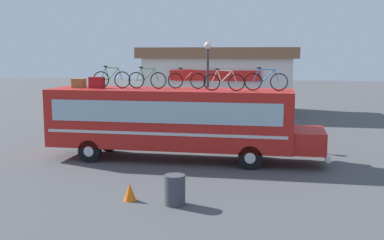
{
  "coord_description": "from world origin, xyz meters",
  "views": [
    {
      "loc": [
        4.52,
        -19.01,
        4.51
      ],
      "look_at": [
        0.95,
        0.0,
        1.72
      ],
      "focal_mm": 43.69,
      "sensor_mm": 36.0,
      "label": 1
    }
  ],
  "objects_px": {
    "luggage_bag_2": "(97,83)",
    "street_lamp": "(208,79)",
    "rooftop_bicycle_1": "(112,79)",
    "rooftop_bicycle_2": "(147,79)",
    "rooftop_bicycle_5": "(266,81)",
    "trash_bin": "(175,190)",
    "rooftop_bicycle_3": "(187,80)",
    "bus": "(175,119)",
    "rooftop_bicycle_4": "(224,81)",
    "traffic_cone": "(130,192)",
    "luggage_bag_1": "(79,83)"
  },
  "relations": [
    {
      "from": "bus",
      "to": "rooftop_bicycle_3",
      "type": "height_order",
      "value": "rooftop_bicycle_3"
    },
    {
      "from": "rooftop_bicycle_2",
      "to": "bus",
      "type": "bearing_deg",
      "value": -7.38
    },
    {
      "from": "rooftop_bicycle_2",
      "to": "rooftop_bicycle_5",
      "type": "height_order",
      "value": "rooftop_bicycle_5"
    },
    {
      "from": "luggage_bag_2",
      "to": "rooftop_bicycle_1",
      "type": "xyz_separation_m",
      "value": [
        0.62,
        0.13,
        0.16
      ]
    },
    {
      "from": "bus",
      "to": "rooftop_bicycle_2",
      "type": "bearing_deg",
      "value": 172.62
    },
    {
      "from": "luggage_bag_2",
      "to": "street_lamp",
      "type": "distance_m",
      "value": 6.02
    },
    {
      "from": "bus",
      "to": "rooftop_bicycle_4",
      "type": "distance_m",
      "value": 2.69
    },
    {
      "from": "street_lamp",
      "to": "luggage_bag_1",
      "type": "bearing_deg",
      "value": -140.4
    },
    {
      "from": "rooftop_bicycle_1",
      "to": "rooftop_bicycle_5",
      "type": "bearing_deg",
      "value": -1.41
    },
    {
      "from": "rooftop_bicycle_3",
      "to": "trash_bin",
      "type": "distance_m",
      "value": 6.98
    },
    {
      "from": "bus",
      "to": "rooftop_bicycle_3",
      "type": "distance_m",
      "value": 1.73
    },
    {
      "from": "bus",
      "to": "rooftop_bicycle_4",
      "type": "height_order",
      "value": "rooftop_bicycle_4"
    },
    {
      "from": "bus",
      "to": "street_lamp",
      "type": "bearing_deg",
      "value": 80.68
    },
    {
      "from": "luggage_bag_1",
      "to": "rooftop_bicycle_2",
      "type": "relative_size",
      "value": 0.32
    },
    {
      "from": "bus",
      "to": "rooftop_bicycle_1",
      "type": "distance_m",
      "value": 3.28
    },
    {
      "from": "luggage_bag_2",
      "to": "rooftop_bicycle_3",
      "type": "xyz_separation_m",
      "value": [
        3.85,
        0.44,
        0.13
      ]
    },
    {
      "from": "traffic_cone",
      "to": "rooftop_bicycle_3",
      "type": "bearing_deg",
      "value": 84.87
    },
    {
      "from": "rooftop_bicycle_3",
      "to": "street_lamp",
      "type": "xyz_separation_m",
      "value": [
        0.31,
        3.91,
        -0.15
      ]
    },
    {
      "from": "luggage_bag_2",
      "to": "trash_bin",
      "type": "relative_size",
      "value": 0.68
    },
    {
      "from": "rooftop_bicycle_5",
      "to": "street_lamp",
      "type": "xyz_separation_m",
      "value": [
        -3.03,
        4.37,
        -0.17
      ]
    },
    {
      "from": "luggage_bag_2",
      "to": "street_lamp",
      "type": "relative_size",
      "value": 0.12
    },
    {
      "from": "rooftop_bicycle_3",
      "to": "trash_bin",
      "type": "height_order",
      "value": "rooftop_bicycle_3"
    },
    {
      "from": "luggage_bag_1",
      "to": "rooftop_bicycle_2",
      "type": "xyz_separation_m",
      "value": [
        3.1,
        0.01,
        0.19
      ]
    },
    {
      "from": "luggage_bag_2",
      "to": "rooftop_bicycle_3",
      "type": "height_order",
      "value": "rooftop_bicycle_3"
    },
    {
      "from": "rooftop_bicycle_1",
      "to": "rooftop_bicycle_2",
      "type": "xyz_separation_m",
      "value": [
        1.58,
        0.04,
        -0.01
      ]
    },
    {
      "from": "rooftop_bicycle_4",
      "to": "trash_bin",
      "type": "height_order",
      "value": "rooftop_bicycle_4"
    },
    {
      "from": "rooftop_bicycle_2",
      "to": "trash_bin",
      "type": "height_order",
      "value": "rooftop_bicycle_2"
    },
    {
      "from": "bus",
      "to": "trash_bin",
      "type": "bearing_deg",
      "value": -77.49
    },
    {
      "from": "rooftop_bicycle_2",
      "to": "traffic_cone",
      "type": "xyz_separation_m",
      "value": [
        1.1,
        -5.88,
        -3.12
      ]
    },
    {
      "from": "luggage_bag_1",
      "to": "traffic_cone",
      "type": "height_order",
      "value": "luggage_bag_1"
    },
    {
      "from": "luggage_bag_2",
      "to": "luggage_bag_1",
      "type": "bearing_deg",
      "value": 169.85
    },
    {
      "from": "rooftop_bicycle_1",
      "to": "rooftop_bicycle_4",
      "type": "relative_size",
      "value": 1.01
    },
    {
      "from": "luggage_bag_1",
      "to": "rooftop_bicycle_3",
      "type": "relative_size",
      "value": 0.32
    },
    {
      "from": "rooftop_bicycle_4",
      "to": "luggage_bag_2",
      "type": "bearing_deg",
      "value": 175.7
    },
    {
      "from": "rooftop_bicycle_5",
      "to": "street_lamp",
      "type": "relative_size",
      "value": 0.34
    },
    {
      "from": "luggage_bag_1",
      "to": "rooftop_bicycle_5",
      "type": "relative_size",
      "value": 0.3
    },
    {
      "from": "rooftop_bicycle_3",
      "to": "rooftop_bicycle_4",
      "type": "relative_size",
      "value": 0.98
    },
    {
      "from": "rooftop_bicycle_3",
      "to": "rooftop_bicycle_5",
      "type": "bearing_deg",
      "value": -7.97
    },
    {
      "from": "rooftop_bicycle_4",
      "to": "rooftop_bicycle_5",
      "type": "relative_size",
      "value": 0.96
    },
    {
      "from": "rooftop_bicycle_3",
      "to": "rooftop_bicycle_5",
      "type": "relative_size",
      "value": 0.94
    },
    {
      "from": "luggage_bag_2",
      "to": "street_lamp",
      "type": "height_order",
      "value": "street_lamp"
    },
    {
      "from": "rooftop_bicycle_4",
      "to": "trash_bin",
      "type": "xyz_separation_m",
      "value": [
        -0.8,
        -5.42,
        -2.92
      ]
    },
    {
      "from": "rooftop_bicycle_3",
      "to": "rooftop_bicycle_5",
      "type": "distance_m",
      "value": 3.37
    },
    {
      "from": "luggage_bag_2",
      "to": "rooftop_bicycle_4",
      "type": "distance_m",
      "value": 5.57
    },
    {
      "from": "bus",
      "to": "street_lamp",
      "type": "relative_size",
      "value": 2.29
    },
    {
      "from": "rooftop_bicycle_2",
      "to": "rooftop_bicycle_3",
      "type": "height_order",
      "value": "rooftop_bicycle_2"
    },
    {
      "from": "rooftop_bicycle_5",
      "to": "street_lamp",
      "type": "height_order",
      "value": "street_lamp"
    },
    {
      "from": "rooftop_bicycle_3",
      "to": "rooftop_bicycle_4",
      "type": "height_order",
      "value": "rooftop_bicycle_4"
    },
    {
      "from": "rooftop_bicycle_5",
      "to": "traffic_cone",
      "type": "height_order",
      "value": "rooftop_bicycle_5"
    },
    {
      "from": "luggage_bag_1",
      "to": "bus",
      "type": "bearing_deg",
      "value": -2.0
    }
  ]
}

